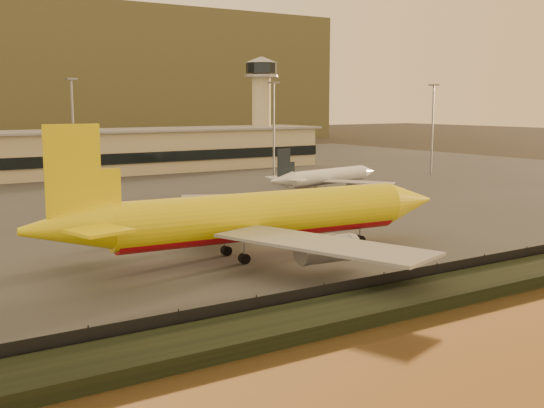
# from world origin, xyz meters

# --- Properties ---
(ground) EXTENTS (900.00, 900.00, 0.00)m
(ground) POSITION_xyz_m (0.00, 0.00, 0.00)
(ground) COLOR black
(ground) RESTS_ON ground
(embankment) EXTENTS (320.00, 7.00, 1.40)m
(embankment) POSITION_xyz_m (0.00, -17.00, 0.70)
(embankment) COLOR black
(embankment) RESTS_ON ground
(tarmac) EXTENTS (320.00, 220.00, 0.20)m
(tarmac) POSITION_xyz_m (0.00, 95.00, 0.10)
(tarmac) COLOR #2D2D2D
(tarmac) RESTS_ON ground
(perimeter_fence) EXTENTS (300.00, 0.05, 2.20)m
(perimeter_fence) POSITION_xyz_m (0.00, -13.00, 1.30)
(perimeter_fence) COLOR black
(perimeter_fence) RESTS_ON tarmac
(terminal_building) EXTENTS (202.00, 25.00, 12.60)m
(terminal_building) POSITION_xyz_m (-14.52, 125.55, 6.25)
(terminal_building) COLOR tan
(terminal_building) RESTS_ON tarmac
(control_tower) EXTENTS (11.20, 11.20, 35.50)m
(control_tower) POSITION_xyz_m (70.00, 131.00, 21.66)
(control_tower) COLOR tan
(control_tower) RESTS_ON tarmac
(apron_light_masts) EXTENTS (152.20, 12.20, 25.40)m
(apron_light_masts) POSITION_xyz_m (15.00, 75.00, 15.70)
(apron_light_masts) COLOR slate
(apron_light_masts) RESTS_ON tarmac
(dhl_cargo_jet) EXTENTS (59.74, 58.38, 17.84)m
(dhl_cargo_jet) POSITION_xyz_m (-7.93, 9.45, 5.53)
(dhl_cargo_jet) COLOR yellow
(dhl_cargo_jet) RESTS_ON tarmac
(white_narrowbody_jet) EXTENTS (35.86, 34.52, 10.34)m
(white_narrowbody_jet) POSITION_xyz_m (42.73, 59.75, 3.29)
(white_narrowbody_jet) COLOR white
(white_narrowbody_jet) RESTS_ON tarmac
(gse_vehicle_yellow) EXTENTS (4.83, 3.17, 2.00)m
(gse_vehicle_yellow) POSITION_xyz_m (14.27, 31.00, 1.20)
(gse_vehicle_yellow) COLOR yellow
(gse_vehicle_yellow) RESTS_ON tarmac
(gse_vehicle_white) EXTENTS (4.10, 2.66, 1.70)m
(gse_vehicle_white) POSITION_xyz_m (-6.82, 28.02, 1.05)
(gse_vehicle_white) COLOR white
(gse_vehicle_white) RESTS_ON tarmac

